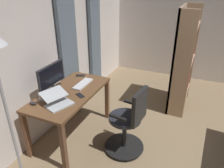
{
  "coord_description": "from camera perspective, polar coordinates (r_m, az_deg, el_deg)",
  "views": [
    {
      "loc": [
        2.53,
        -0.83,
        2.24
      ],
      "look_at": [
        0.13,
        -1.88,
        0.94
      ],
      "focal_mm": 35.07,
      "sensor_mm": 36.0,
      "label": 1
    }
  ],
  "objects": [
    {
      "name": "back_room_partition",
      "position": [
        3.45,
        -16.01,
        8.86
      ],
      "size": [
        5.46,
        0.1,
        2.52
      ],
      "primitive_type": "cube",
      "color": "silver",
      "rests_on": "ground"
    },
    {
      "name": "curtain_left_panel",
      "position": [
        4.43,
        -4.5,
        11.64
      ],
      "size": [
        0.38,
        0.06,
        2.24
      ],
      "primitive_type": "cube",
      "color": "slate",
      "rests_on": "ground"
    },
    {
      "name": "curtain_right_panel",
      "position": [
        3.68,
        -11.17,
        8.13
      ],
      "size": [
        0.44,
        0.06,
        2.24
      ],
      "primitive_type": "cube",
      "color": "slate",
      "rests_on": "ground"
    },
    {
      "name": "desk",
      "position": [
        3.22,
        -10.83,
        -3.73
      ],
      "size": [
        1.35,
        0.66,
        0.75
      ],
      "color": "brown",
      "rests_on": "ground"
    },
    {
      "name": "office_chair",
      "position": [
        2.99,
        4.4,
        -10.19
      ],
      "size": [
        0.56,
        0.56,
        0.99
      ],
      "rotation": [
        0.0,
        0.0,
        3.02
      ],
      "color": "black",
      "rests_on": "ground"
    },
    {
      "name": "computer_monitor",
      "position": [
        3.13,
        -15.46,
        1.96
      ],
      "size": [
        0.53,
        0.18,
        0.42
      ],
      "color": "#232328",
      "rests_on": "desk"
    },
    {
      "name": "computer_keyboard",
      "position": [
        3.35,
        -7.59,
        0.02
      ],
      "size": [
        0.41,
        0.14,
        0.02
      ],
      "primitive_type": "cube",
      "color": "silver",
      "rests_on": "desk"
    },
    {
      "name": "laptop",
      "position": [
        2.89,
        -14.07,
        -4.26
      ],
      "size": [
        0.42,
        0.42,
        0.17
      ],
      "rotation": [
        0.0,
        0.0,
        -0.36
      ],
      "color": "#B7BCC1",
      "rests_on": "desk"
    },
    {
      "name": "computer_mouse",
      "position": [
        3.0,
        -19.93,
        -4.73
      ],
      "size": [
        0.06,
        0.1,
        0.04
      ],
      "primitive_type": "ellipsoid",
      "color": "#232328",
      "rests_on": "desk"
    },
    {
      "name": "cell_phone_by_monitor",
      "position": [
        3.66,
        -8.26,
        2.22
      ],
      "size": [
        0.12,
        0.16,
        0.01
      ],
      "primitive_type": "cube",
      "rotation": [
        0.0,
        0.0,
        0.39
      ],
      "color": "black",
      "rests_on": "desk"
    },
    {
      "name": "cell_phone_face_up",
      "position": [
        3.05,
        -8.3,
        -2.96
      ],
      "size": [
        0.13,
        0.16,
        0.01
      ],
      "primitive_type": "cube",
      "rotation": [
        0.0,
        0.0,
        -0.53
      ],
      "color": "black",
      "rests_on": "desk"
    },
    {
      "name": "mug_coffee",
      "position": [
        3.03,
        -17.77,
        -3.43
      ],
      "size": [
        0.12,
        0.08,
        0.09
      ],
      "color": "white",
      "rests_on": "desk"
    },
    {
      "name": "bookshelf",
      "position": [
        4.04,
        17.49,
        6.04
      ],
      "size": [
        0.84,
        0.3,
        1.82
      ],
      "color": "tan",
      "rests_on": "ground"
    }
  ]
}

